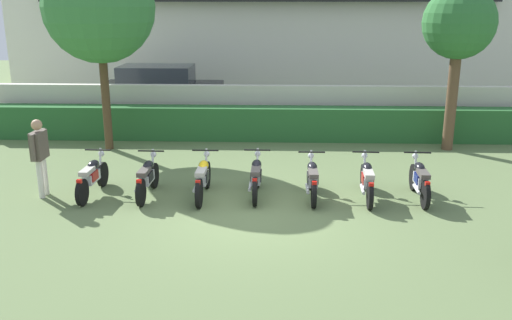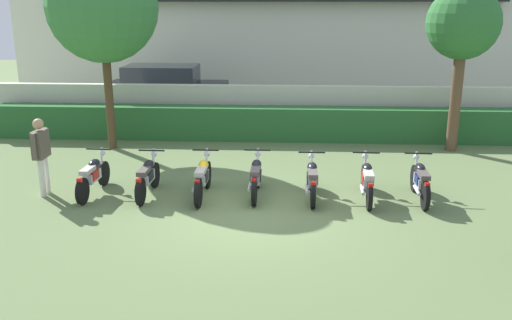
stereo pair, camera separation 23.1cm
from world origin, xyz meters
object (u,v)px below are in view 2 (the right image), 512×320
at_px(tree_far_side, 463,25).
at_px(motorcycle_in_row_6, 420,181).
at_px(tree_near_inspector, 102,7).
at_px(inspector_person, 41,150).
at_px(motorcycle_in_row_0, 93,176).
at_px(motorcycle_in_row_3, 256,177).
at_px(motorcycle_in_row_5, 367,180).
at_px(motorcycle_in_row_4, 312,179).
at_px(parked_car, 166,91).
at_px(motorcycle_in_row_1, 147,177).
at_px(motorcycle_in_row_2, 203,177).

height_order(tree_far_side, motorcycle_in_row_6, tree_far_side).
height_order(tree_near_inspector, inspector_person, tree_near_inspector).
relative_size(motorcycle_in_row_0, motorcycle_in_row_3, 1.03).
xyz_separation_m(motorcycle_in_row_3, motorcycle_in_row_6, (3.59, -0.06, -0.00)).
height_order(tree_near_inspector, motorcycle_in_row_5, tree_near_inspector).
distance_m(motorcycle_in_row_3, motorcycle_in_row_4, 1.24).
bearing_deg(motorcycle_in_row_4, motorcycle_in_row_5, -89.49).
distance_m(tree_near_inspector, motorcycle_in_row_6, 9.74).
distance_m(parked_car, motorcycle_in_row_5, 11.10).
height_order(motorcycle_in_row_1, motorcycle_in_row_6, motorcycle_in_row_6).
bearing_deg(motorcycle_in_row_0, tree_near_inspector, 13.64).
bearing_deg(tree_near_inspector, motorcycle_in_row_2, -50.69).
distance_m(motorcycle_in_row_1, motorcycle_in_row_2, 1.24).
height_order(motorcycle_in_row_0, motorcycle_in_row_5, motorcycle_in_row_0).
bearing_deg(tree_near_inspector, motorcycle_in_row_4, -34.97).
relative_size(motorcycle_in_row_0, motorcycle_in_row_1, 1.04).
relative_size(tree_near_inspector, motorcycle_in_row_5, 2.95).
distance_m(tree_near_inspector, motorcycle_in_row_4, 7.89).
xyz_separation_m(tree_far_side, motorcycle_in_row_0, (-9.16, -4.37, -3.13)).
xyz_separation_m(motorcycle_in_row_0, motorcycle_in_row_5, (6.12, 0.04, -0.00)).
height_order(motorcycle_in_row_6, inspector_person, inspector_person).
bearing_deg(motorcycle_in_row_1, motorcycle_in_row_0, 90.30).
xyz_separation_m(tree_near_inspector, motorcycle_in_row_0, (0.84, -4.05, -3.61)).
bearing_deg(motorcycle_in_row_4, tree_near_inspector, 55.00).
xyz_separation_m(motorcycle_in_row_2, motorcycle_in_row_5, (3.62, 0.06, -0.01)).
relative_size(parked_car, inspector_person, 2.58).
relative_size(parked_car, motorcycle_in_row_3, 2.47).
xyz_separation_m(tree_far_side, motorcycle_in_row_6, (-1.89, -4.33, -3.12)).
bearing_deg(tree_far_side, motorcycle_in_row_0, -154.48).
height_order(tree_near_inspector, motorcycle_in_row_1, tree_near_inspector).
bearing_deg(motorcycle_in_row_5, motorcycle_in_row_2, 93.60).
relative_size(parked_car, motorcycle_in_row_6, 2.48).
relative_size(tree_near_inspector, motorcycle_in_row_0, 2.99).
distance_m(parked_car, motorcycle_in_row_3, 9.84).
xyz_separation_m(motorcycle_in_row_0, motorcycle_in_row_1, (1.25, -0.02, 0.00)).
xyz_separation_m(motorcycle_in_row_0, motorcycle_in_row_3, (3.67, 0.10, 0.01)).
xyz_separation_m(parked_car, tree_far_side, (9.45, -4.72, 2.63)).
bearing_deg(parked_car, motorcycle_in_row_4, -59.73).
relative_size(tree_near_inspector, motorcycle_in_row_3, 3.07).
distance_m(motorcycle_in_row_3, inspector_person, 4.80).
height_order(tree_far_side, motorcycle_in_row_0, tree_far_side).
bearing_deg(motorcycle_in_row_4, inspector_person, 91.01).
distance_m(motorcycle_in_row_1, motorcycle_in_row_6, 6.02).
xyz_separation_m(tree_far_side, motorcycle_in_row_2, (-6.66, -4.40, -3.11)).
height_order(tree_far_side, motorcycle_in_row_3, tree_far_side).
relative_size(motorcycle_in_row_1, motorcycle_in_row_2, 0.94).
relative_size(motorcycle_in_row_4, inspector_person, 1.03).
relative_size(motorcycle_in_row_1, motorcycle_in_row_3, 0.98).
distance_m(motorcycle_in_row_1, inspector_person, 2.42).
height_order(motorcycle_in_row_0, inspector_person, inspector_person).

